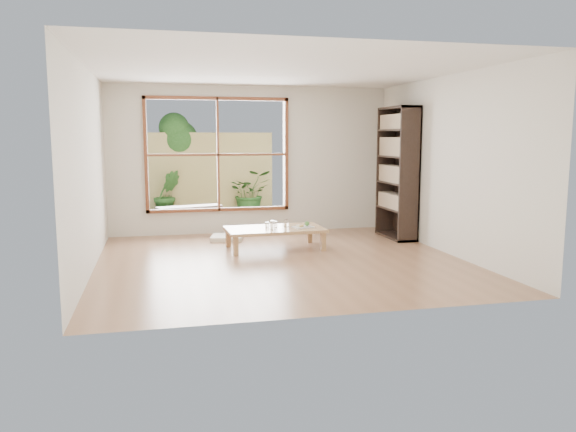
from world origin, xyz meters
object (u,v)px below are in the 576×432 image
Objects in this scene: low_table at (275,230)px; garden_bench at (189,209)px; bookshelf at (397,173)px; food_tray at (304,226)px.

garden_bench is (-1.16, 2.36, 0.06)m from low_table.
low_table is 0.69× the size of bookshelf.
bookshelf reaches higher than low_table.
food_tray reaches higher than garden_bench.
low_table is at bearing -167.77° from bookshelf.
garden_bench is (-1.60, 2.44, 0.00)m from food_tray.
food_tray is 0.27× the size of garden_bench.
bookshelf is 2.01m from food_tray.
bookshelf is 1.74× the size of garden_bench.
bookshelf reaches higher than garden_bench.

